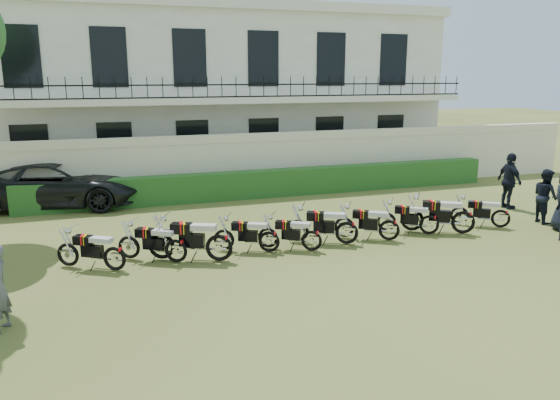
{
  "coord_description": "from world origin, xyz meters",
  "views": [
    {
      "loc": [
        -5.19,
        -11.91,
        4.49
      ],
      "look_at": [
        -0.35,
        2.41,
        0.99
      ],
      "focal_mm": 35.0,
      "sensor_mm": 36.0,
      "label": 1
    }
  ],
  "objects_px": {
    "motorcycle_0": "(114,253)",
    "motorcycle_1": "(176,245)",
    "motorcycle_6": "(389,225)",
    "motorcycle_2": "(219,241)",
    "officer_4": "(545,196)",
    "motorcycle_8": "(464,217)",
    "motorcycle_3": "(269,236)",
    "motorcycle_5": "(347,227)",
    "suv": "(57,184)",
    "motorcycle_4": "(312,236)",
    "motorcycle_7": "(429,220)",
    "motorcycle_9": "(501,214)",
    "officer_5": "(509,181)"
  },
  "relations": [
    {
      "from": "motorcycle_0",
      "to": "motorcycle_1",
      "type": "xyz_separation_m",
      "value": [
        1.43,
        0.11,
        0.01
      ]
    },
    {
      "from": "motorcycle_6",
      "to": "motorcycle_2",
      "type": "bearing_deg",
      "value": 125.43
    },
    {
      "from": "officer_4",
      "to": "motorcycle_8",
      "type": "bearing_deg",
      "value": 105.74
    },
    {
      "from": "motorcycle_2",
      "to": "motorcycle_3",
      "type": "distance_m",
      "value": 1.4
    },
    {
      "from": "motorcycle_3",
      "to": "motorcycle_5",
      "type": "bearing_deg",
      "value": -63.62
    },
    {
      "from": "motorcycle_3",
      "to": "motorcycle_1",
      "type": "bearing_deg",
      "value": 117.85
    },
    {
      "from": "motorcycle_0",
      "to": "motorcycle_8",
      "type": "distance_m",
      "value": 9.56
    },
    {
      "from": "motorcycle_6",
      "to": "suv",
      "type": "bearing_deg",
      "value": 83.69
    },
    {
      "from": "motorcycle_0",
      "to": "motorcycle_8",
      "type": "xyz_separation_m",
      "value": [
        9.56,
        -0.06,
        0.07
      ]
    },
    {
      "from": "motorcycle_2",
      "to": "suv",
      "type": "xyz_separation_m",
      "value": [
        -4.03,
        7.45,
        0.25
      ]
    },
    {
      "from": "motorcycle_4",
      "to": "suv",
      "type": "relative_size",
      "value": 0.26
    },
    {
      "from": "motorcycle_2",
      "to": "motorcycle_4",
      "type": "height_order",
      "value": "motorcycle_2"
    },
    {
      "from": "motorcycle_6",
      "to": "motorcycle_8",
      "type": "xyz_separation_m",
      "value": [
        2.33,
        -0.11,
        0.07
      ]
    },
    {
      "from": "suv",
      "to": "motorcycle_4",
      "type": "bearing_deg",
      "value": -128.11
    },
    {
      "from": "motorcycle_2",
      "to": "suv",
      "type": "relative_size",
      "value": 0.35
    },
    {
      "from": "motorcycle_1",
      "to": "suv",
      "type": "distance_m",
      "value": 7.81
    },
    {
      "from": "motorcycle_6",
      "to": "officer_4",
      "type": "distance_m",
      "value": 5.53
    },
    {
      "from": "motorcycle_0",
      "to": "motorcycle_2",
      "type": "xyz_separation_m",
      "value": [
        2.44,
        -0.15,
        0.08
      ]
    },
    {
      "from": "motorcycle_3",
      "to": "motorcycle_7",
      "type": "xyz_separation_m",
      "value": [
        4.8,
        0.06,
        0.0
      ]
    },
    {
      "from": "motorcycle_7",
      "to": "suv",
      "type": "relative_size",
      "value": 0.26
    },
    {
      "from": "motorcycle_4",
      "to": "motorcycle_5",
      "type": "bearing_deg",
      "value": -45.69
    },
    {
      "from": "motorcycle_9",
      "to": "motorcycle_8",
      "type": "bearing_deg",
      "value": 135.24
    },
    {
      "from": "motorcycle_0",
      "to": "suv",
      "type": "height_order",
      "value": "suv"
    },
    {
      "from": "motorcycle_0",
      "to": "motorcycle_1",
      "type": "height_order",
      "value": "motorcycle_1"
    },
    {
      "from": "motorcycle_4",
      "to": "motorcycle_9",
      "type": "distance_m",
      "value": 6.16
    },
    {
      "from": "motorcycle_7",
      "to": "suv",
      "type": "xyz_separation_m",
      "value": [
        -10.2,
        7.1,
        0.34
      ]
    },
    {
      "from": "motorcycle_5",
      "to": "officer_4",
      "type": "bearing_deg",
      "value": -61.23
    },
    {
      "from": "motorcycle_7",
      "to": "motorcycle_5",
      "type": "bearing_deg",
      "value": 126.72
    },
    {
      "from": "motorcycle_1",
      "to": "motorcycle_7",
      "type": "height_order",
      "value": "motorcycle_1"
    },
    {
      "from": "motorcycle_7",
      "to": "motorcycle_8",
      "type": "distance_m",
      "value": 0.99
    },
    {
      "from": "motorcycle_5",
      "to": "motorcycle_6",
      "type": "distance_m",
      "value": 1.25
    },
    {
      "from": "motorcycle_6",
      "to": "motorcycle_7",
      "type": "relative_size",
      "value": 1.05
    },
    {
      "from": "motorcycle_8",
      "to": "motorcycle_9",
      "type": "xyz_separation_m",
      "value": [
        1.48,
        0.19,
        -0.09
      ]
    },
    {
      "from": "motorcycle_1",
      "to": "motorcycle_9",
      "type": "height_order",
      "value": "motorcycle_1"
    },
    {
      "from": "motorcycle_6",
      "to": "officer_5",
      "type": "relative_size",
      "value": 0.82
    },
    {
      "from": "motorcycle_4",
      "to": "motorcycle_8",
      "type": "distance_m",
      "value": 4.68
    },
    {
      "from": "motorcycle_3",
      "to": "motorcycle_7",
      "type": "distance_m",
      "value": 4.8
    },
    {
      "from": "suv",
      "to": "officer_5",
      "type": "height_order",
      "value": "officer_5"
    },
    {
      "from": "officer_5",
      "to": "motorcycle_6",
      "type": "bearing_deg",
      "value": 112.97
    },
    {
      "from": "officer_4",
      "to": "officer_5",
      "type": "bearing_deg",
      "value": 3.04
    },
    {
      "from": "motorcycle_9",
      "to": "suv",
      "type": "relative_size",
      "value": 0.25
    },
    {
      "from": "motorcycle_6",
      "to": "motorcycle_5",
      "type": "bearing_deg",
      "value": 119.85
    },
    {
      "from": "motorcycle_8",
      "to": "motorcycle_1",
      "type": "bearing_deg",
      "value": 119.62
    },
    {
      "from": "motorcycle_0",
      "to": "motorcycle_4",
      "type": "relative_size",
      "value": 1.05
    },
    {
      "from": "motorcycle_5",
      "to": "motorcycle_9",
      "type": "relative_size",
      "value": 1.26
    },
    {
      "from": "motorcycle_5",
      "to": "motorcycle_7",
      "type": "relative_size",
      "value": 1.19
    },
    {
      "from": "motorcycle_1",
      "to": "motorcycle_8",
      "type": "bearing_deg",
      "value": -59.06
    },
    {
      "from": "motorcycle_6",
      "to": "motorcycle_7",
      "type": "height_order",
      "value": "motorcycle_6"
    },
    {
      "from": "motorcycle_1",
      "to": "motorcycle_5",
      "type": "relative_size",
      "value": 0.9
    },
    {
      "from": "motorcycle_5",
      "to": "motorcycle_9",
      "type": "distance_m",
      "value": 5.05
    }
  ]
}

